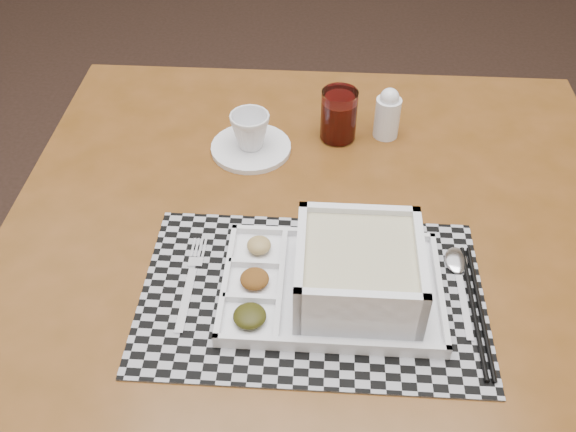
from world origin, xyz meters
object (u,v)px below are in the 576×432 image
object	(u,v)px
creamer_bottle	(388,114)
serving_tray	(349,276)
dining_table	(318,274)
juice_glass	(339,117)
cup	(250,131)

from	to	relation	value
creamer_bottle	serving_tray	bearing A→B (deg)	-97.97
dining_table	serving_tray	distance (m)	0.17
dining_table	juice_glass	bearing A→B (deg)	87.10
juice_glass	dining_table	bearing A→B (deg)	-92.90
juice_glass	creamer_bottle	bearing A→B (deg)	10.78
dining_table	cup	size ratio (longest dim) A/B	14.84
serving_tray	juice_glass	distance (m)	0.39
cup	juice_glass	distance (m)	0.17
serving_tray	cup	world-z (taller)	serving_tray
dining_table	cup	world-z (taller)	cup
dining_table	serving_tray	size ratio (longest dim) A/B	3.32
serving_tray	creamer_bottle	size ratio (longest dim) A/B	3.22
creamer_bottle	cup	bearing A→B (deg)	-163.27
dining_table	juice_glass	distance (m)	0.31
dining_table	creamer_bottle	size ratio (longest dim) A/B	10.68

